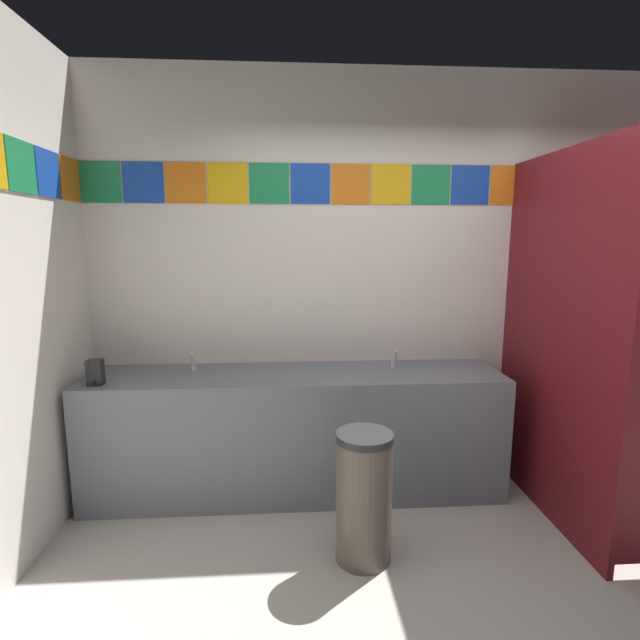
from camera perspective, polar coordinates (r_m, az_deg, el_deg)
The scene contains 9 objects.
ground_plane at distance 2.65m, azimuth 19.01°, elevation -31.33°, with size 9.89×9.89×0.00m, color #B2ADA3.
wall_back at distance 3.53m, azimuth 10.35°, elevation 4.99°, with size 4.50×0.09×2.87m.
vanity_counter at distance 3.34m, azimuth -2.89°, elevation -13.14°, with size 2.76×0.60×0.83m.
faucet_left at distance 3.34m, azimuth -14.95°, elevation -5.08°, with size 0.04×0.10×0.14m.
faucet_right at distance 3.35m, azimuth 8.92°, elevation -4.79°, with size 0.04×0.10×0.14m.
soap_dispenser at distance 3.23m, azimuth -25.34°, elevation -5.69°, with size 0.09×0.09×0.16m.
stall_divider at distance 3.11m, azimuth 31.50°, elevation -2.90°, with size 0.92×1.32×2.24m.
toilet at distance 3.94m, azimuth 31.99°, elevation -12.88°, with size 0.39×0.49×0.74m.
trash_bin at distance 2.72m, azimuth 5.27°, elevation -20.35°, with size 0.30×0.30×0.72m.
Camera 1 is at (-0.86, -1.82, 1.72)m, focal length 26.69 mm.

